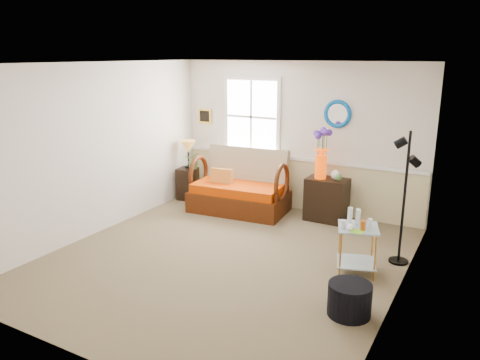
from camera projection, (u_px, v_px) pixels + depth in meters
The scene contains 19 objects.
floor at pixel (225, 258), 6.41m from camera, with size 4.50×5.00×0.01m, color brown.
ceiling at pixel (223, 63), 5.73m from camera, with size 4.50×5.00×0.01m, color white.
walls at pixel (224, 166), 6.07m from camera, with size 4.51×5.01×2.60m.
wainscot at pixel (296, 184), 8.38m from camera, with size 4.46×0.02×0.90m, color #C9BA83.
chair_rail at pixel (296, 159), 8.25m from camera, with size 4.46×0.04×0.06m, color white.
window at pixel (252, 117), 8.50m from camera, with size 1.14×0.06×1.44m, color white, non-canonical shape.
picture at pixel (205, 116), 9.00m from camera, with size 0.28×0.03×0.28m, color gold.
mirror at pixel (338, 114), 7.72m from camera, with size 0.47×0.47×0.07m, color blue.
loveseat at pixel (239, 182), 8.20m from camera, with size 1.66×0.94×1.09m, color #521B08, non-canonical shape.
throw_pillow at pixel (222, 180), 8.27m from camera, with size 0.40×0.10×0.40m, color #C75310, non-canonical shape.
lamp_stand at pixel (188, 184), 8.96m from camera, with size 0.34×0.34×0.61m, color black, non-canonical shape.
table_lamp at pixel (188, 155), 8.81m from camera, with size 0.29×0.29×0.53m, color gold, non-canonical shape.
potted_plant at pixel (194, 162), 8.80m from camera, with size 0.30×0.33×0.26m, color #4A7639.
cabinet at pixel (327, 199), 7.80m from camera, with size 0.67×0.43×0.72m, color black, non-canonical shape.
flower_vase at pixel (321, 154), 7.62m from camera, with size 0.24×0.24×0.82m, color #DC3B01, non-canonical shape.
side_table at pixel (357, 250), 5.92m from camera, with size 0.49×0.49×0.62m, color #B87C2F, non-canonical shape.
tabletop_items at pixel (357, 219), 5.78m from camera, with size 0.37×0.37×0.22m, color silver, non-canonical shape.
floor_lamp at pixel (404, 199), 6.06m from camera, with size 0.26×0.26×1.78m, color black, non-canonical shape.
ottoman at pixel (350, 299), 4.98m from camera, with size 0.47×0.47×0.36m, color black.
Camera 1 is at (3.05, -5.06, 2.71)m, focal length 35.00 mm.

